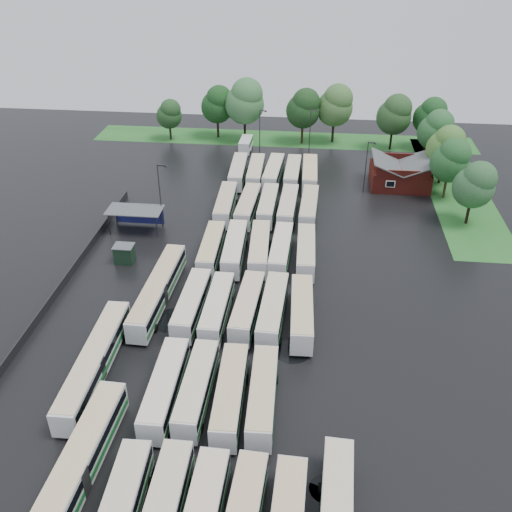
# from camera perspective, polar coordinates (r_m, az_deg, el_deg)

# --- Properties ---
(ground) EXTENTS (160.00, 160.00, 0.00)m
(ground) POSITION_cam_1_polar(r_m,az_deg,el_deg) (67.01, -2.82, -7.02)
(ground) COLOR black
(ground) RESTS_ON ground
(brick_building) EXTENTS (10.07, 8.60, 5.39)m
(brick_building) POSITION_cam_1_polar(r_m,az_deg,el_deg) (103.75, 14.18, 7.78)
(brick_building) COLOR maroon
(brick_building) RESTS_ON ground
(wash_shed) EXTENTS (8.20, 4.20, 3.58)m
(wash_shed) POSITION_cam_1_polar(r_m,az_deg,el_deg) (87.35, -11.93, 4.35)
(wash_shed) COLOR #2D2D30
(wash_shed) RESTS_ON ground
(utility_hut) EXTENTS (2.70, 2.20, 2.62)m
(utility_hut) POSITION_cam_1_polar(r_m,az_deg,el_deg) (80.02, -13.02, 0.22)
(utility_hut) COLOR black
(utility_hut) RESTS_ON ground
(grass_strip_north) EXTENTS (80.00, 10.00, 0.01)m
(grass_strip_north) POSITION_cam_1_polar(r_m,az_deg,el_deg) (124.08, 2.67, 11.61)
(grass_strip_north) COLOR #266A25
(grass_strip_north) RESTS_ON ground
(grass_strip_east) EXTENTS (10.00, 50.00, 0.01)m
(grass_strip_east) POSITION_cam_1_polar(r_m,az_deg,el_deg) (106.41, 19.40, 6.42)
(grass_strip_east) COLOR #266A25
(grass_strip_east) RESTS_ON ground
(west_fence) EXTENTS (0.10, 50.00, 1.20)m
(west_fence) POSITION_cam_1_polar(r_m,az_deg,el_deg) (78.91, -18.09, -1.70)
(west_fence) COLOR #2D2D30
(west_fence) RESTS_ON ground
(bus_r1c0) EXTENTS (2.70, 11.99, 3.33)m
(bus_r1c0) POSITION_cam_1_polar(r_m,az_deg,el_deg) (57.39, -9.08, -12.89)
(bus_r1c0) COLOR silver
(bus_r1c0) RESTS_ON ground
(bus_r1c1) EXTENTS (2.55, 11.59, 3.22)m
(bus_r1c1) POSITION_cam_1_polar(r_m,az_deg,el_deg) (57.04, -5.96, -13.02)
(bus_r1c1) COLOR silver
(bus_r1c1) RESTS_ON ground
(bus_r1c2) EXTENTS (2.87, 11.92, 3.30)m
(bus_r1c2) POSITION_cam_1_polar(r_m,az_deg,el_deg) (56.16, -2.60, -13.65)
(bus_r1c2) COLOR silver
(bus_r1c2) RESTS_ON ground
(bus_r1c3) EXTENTS (2.78, 11.65, 3.23)m
(bus_r1c3) POSITION_cam_1_polar(r_m,az_deg,el_deg) (56.07, 0.67, -13.77)
(bus_r1c3) COLOR silver
(bus_r1c3) RESTS_ON ground
(bus_r2c0) EXTENTS (2.73, 11.75, 3.26)m
(bus_r2c0) POSITION_cam_1_polar(r_m,az_deg,el_deg) (67.78, -6.44, -4.82)
(bus_r2c0) COLOR silver
(bus_r2c0) RESTS_ON ground
(bus_r2c1) EXTENTS (2.53, 11.57, 3.22)m
(bus_r2c1) POSITION_cam_1_polar(r_m,az_deg,el_deg) (66.93, -3.91, -5.22)
(bus_r2c1) COLOR silver
(bus_r2c1) RESTS_ON ground
(bus_r2c2) EXTENTS (3.07, 11.81, 3.26)m
(bus_r2c2) POSITION_cam_1_polar(r_m,az_deg,el_deg) (66.89, -0.87, -5.14)
(bus_r2c2) COLOR silver
(bus_r2c2) RESTS_ON ground
(bus_r2c3) EXTENTS (2.99, 12.15, 3.36)m
(bus_r2c3) POSITION_cam_1_polar(r_m,az_deg,el_deg) (66.41, 1.68, -5.39)
(bus_r2c3) COLOR silver
(bus_r2c3) RESTS_ON ground
(bus_r2c4) EXTENTS (2.99, 12.05, 3.33)m
(bus_r2c4) POSITION_cam_1_polar(r_m,az_deg,el_deg) (66.19, 4.59, -5.65)
(bus_r2c4) COLOR silver
(bus_r2c4) RESTS_ON ground
(bus_r3c0) EXTENTS (2.69, 11.56, 3.20)m
(bus_r3c0) POSITION_cam_1_polar(r_m,az_deg,el_deg) (78.51, -4.49, 0.73)
(bus_r3c0) COLOR silver
(bus_r3c0) RESTS_ON ground
(bus_r3c1) EXTENTS (2.93, 12.03, 3.33)m
(bus_r3c1) POSITION_cam_1_polar(r_m,az_deg,el_deg) (78.22, -2.15, 0.74)
(bus_r3c1) COLOR silver
(bus_r3c1) RESTS_ON ground
(bus_r3c2) EXTENTS (3.11, 12.03, 3.32)m
(bus_r3c2) POSITION_cam_1_polar(r_m,az_deg,el_deg) (78.10, 0.35, 0.71)
(bus_r3c2) COLOR silver
(bus_r3c2) RESTS_ON ground
(bus_r3c3) EXTENTS (2.76, 11.65, 3.23)m
(bus_r3c3) POSITION_cam_1_polar(r_m,az_deg,el_deg) (77.99, 2.50, 0.59)
(bus_r3c3) COLOR silver
(bus_r3c3) RESTS_ON ground
(bus_r3c4) EXTENTS (2.67, 11.53, 3.19)m
(bus_r3c4) POSITION_cam_1_polar(r_m,az_deg,el_deg) (77.88, 5.00, 0.43)
(bus_r3c4) COLOR silver
(bus_r3c4) RESTS_ON ground
(bus_r4c0) EXTENTS (2.91, 12.01, 3.32)m
(bus_r4c0) POSITION_cam_1_polar(r_m,az_deg,el_deg) (90.44, -3.06, 5.15)
(bus_r4c0) COLOR silver
(bus_r4c0) RESTS_ON ground
(bus_r4c1) EXTENTS (3.02, 11.98, 3.31)m
(bus_r4c1) POSITION_cam_1_polar(r_m,az_deg,el_deg) (89.86, -0.81, 5.01)
(bus_r4c1) COLOR silver
(bus_r4c1) RESTS_ON ground
(bus_r4c2) EXTENTS (2.62, 11.57, 3.21)m
(bus_r4c2) POSITION_cam_1_polar(r_m,az_deg,el_deg) (90.12, 1.20, 5.05)
(bus_r4c2) COLOR silver
(bus_r4c2) RESTS_ON ground
(bus_r4c3) EXTENTS (2.83, 11.81, 3.27)m
(bus_r4c3) POSITION_cam_1_polar(r_m,az_deg,el_deg) (89.74, 3.21, 4.91)
(bus_r4c3) COLOR silver
(bus_r4c3) RESTS_ON ground
(bus_r4c4) EXTENTS (2.86, 11.76, 3.25)m
(bus_r4c4) POSITION_cam_1_polar(r_m,az_deg,el_deg) (89.80, 5.31, 4.83)
(bus_r4c4) COLOR silver
(bus_r4c4) RESTS_ON ground
(bus_r5c0) EXTENTS (2.92, 11.89, 3.29)m
(bus_r5c0) POSITION_cam_1_polar(r_m,az_deg,el_deg) (102.60, -1.80, 8.43)
(bus_r5c0) COLOR silver
(bus_r5c0) RESTS_ON ground
(bus_r5c1) EXTENTS (2.71, 11.70, 3.24)m
(bus_r5c1) POSITION_cam_1_polar(r_m,az_deg,el_deg) (102.33, -0.03, 8.37)
(bus_r5c1) COLOR silver
(bus_r5c1) RESTS_ON ground
(bus_r5c2) EXTENTS (3.15, 12.08, 3.33)m
(bus_r5c2) POSITION_cam_1_polar(r_m,az_deg,el_deg) (102.17, 1.76, 8.34)
(bus_r5c2) COLOR silver
(bus_r5c2) RESTS_ON ground
(bus_r5c3) EXTENTS (2.66, 11.67, 3.24)m
(bus_r5c3) POSITION_cam_1_polar(r_m,az_deg,el_deg) (102.14, 3.67, 8.25)
(bus_r5c3) COLOR silver
(bus_r5c3) RESTS_ON ground
(bus_r5c4) EXTENTS (2.79, 12.18, 3.38)m
(bus_r5c4) POSITION_cam_1_polar(r_m,az_deg,el_deg) (101.90, 5.39, 8.17)
(bus_r5c4) COLOR silver
(bus_r5c4) RESTS_ON ground
(artic_bus_west_a) EXTENTS (3.18, 18.18, 3.36)m
(artic_bus_west_a) POSITION_cam_1_polar(r_m,az_deg,el_deg) (52.38, -17.55, -19.81)
(artic_bus_west_a) COLOR silver
(artic_bus_west_a) RESTS_ON ground
(artic_bus_west_b) EXTENTS (3.07, 17.73, 3.28)m
(artic_bus_west_b) POSITION_cam_1_polar(r_m,az_deg,el_deg) (70.76, -9.76, -3.36)
(artic_bus_west_b) COLOR silver
(artic_bus_west_b) RESTS_ON ground
(artic_bus_west_c) EXTENTS (2.78, 17.63, 3.26)m
(artic_bus_west_c) POSITION_cam_1_polar(r_m,az_deg,el_deg) (61.73, -15.83, -10.16)
(artic_bus_west_c) COLOR silver
(artic_bus_west_c) RESTS_ON ground
(minibus) EXTENTS (2.34, 5.93, 2.57)m
(minibus) POSITION_cam_1_polar(r_m,az_deg,el_deg) (116.70, -1.03, 11.10)
(minibus) COLOR white
(minibus) RESTS_ON ground
(tree_north_0) EXTENTS (5.28, 5.28, 8.74)m
(tree_north_0) POSITION_cam_1_polar(r_m,az_deg,el_deg) (123.04, -8.64, 13.89)
(tree_north_0) COLOR black
(tree_north_0) RESTS_ON ground
(tree_north_1) EXTENTS (6.74, 6.74, 11.17)m
(tree_north_1) POSITION_cam_1_polar(r_m,az_deg,el_deg) (123.02, -3.83, 14.92)
(tree_north_1) COLOR black
(tree_north_1) RESTS_ON ground
(tree_north_2) EXTENTS (8.02, 8.02, 13.28)m
(tree_north_2) POSITION_cam_1_polar(r_m,az_deg,el_deg) (120.14, -1.07, 15.26)
(tree_north_2) COLOR black
(tree_north_2) RESTS_ON ground
(tree_north_3) EXTENTS (6.97, 6.97, 11.54)m
(tree_north_3) POSITION_cam_1_polar(r_m,az_deg,el_deg) (119.62, 4.83, 14.53)
(tree_north_3) COLOR #302213
(tree_north_3) RESTS_ON ground
(tree_north_4) EXTENTS (7.39, 7.39, 12.25)m
(tree_north_4) POSITION_cam_1_polar(r_m,az_deg,el_deg) (120.77, 7.98, 14.73)
(tree_north_4) COLOR black
(tree_north_4) RESTS_ON ground
(tree_north_5) EXTENTS (6.88, 6.88, 11.40)m
(tree_north_5) POSITION_cam_1_polar(r_m,az_deg,el_deg) (118.84, 13.74, 13.62)
(tree_north_5) COLOR black
(tree_north_5) RESTS_ON ground
(tree_north_6) EXTENTS (6.46, 6.46, 10.69)m
(tree_north_6) POSITION_cam_1_polar(r_m,az_deg,el_deg) (121.18, 17.07, 13.25)
(tree_north_6) COLOR #351E11
(tree_north_6) RESTS_ON ground
(tree_east_0) EXTENTS (6.23, 6.23, 10.31)m
(tree_east_0) POSITION_cam_1_polar(r_m,az_deg,el_deg) (91.61, 21.10, 6.70)
(tree_east_0) COLOR black
(tree_east_0) RESTS_ON ground
(tree_east_1) EXTENTS (6.37, 6.37, 10.56)m
(tree_east_1) POSITION_cam_1_polar(r_m,az_deg,el_deg) (99.38, 18.94, 9.07)
(tree_east_1) COLOR #372817
(tree_east_1) RESTS_ON ground
(tree_east_2) EXTENTS (6.47, 6.47, 10.72)m
(tree_east_2) POSITION_cam_1_polar(r_m,az_deg,el_deg) (105.02, 18.51, 10.36)
(tree_east_2) COLOR black
(tree_east_2) RESTS_ON ground
(tree_east_3) EXTENTS (6.53, 6.53, 10.81)m
(tree_east_3) POSITION_cam_1_polar(r_m,az_deg,el_deg) (113.07, 17.60, 11.97)
(tree_east_3) COLOR #332719
(tree_east_3) RESTS_ON ground
(tree_east_4) EXTENTS (5.24, 5.21, 8.62)m
(tree_east_4) POSITION_cam_1_polar(r_m,az_deg,el_deg) (120.72, 17.24, 12.49)
(tree_east_4) COLOR black
(tree_east_4) RESTS_ON ground
(lamp_post_ne) EXTENTS (1.39, 0.27, 9.05)m
(lamp_post_ne) POSITION_cam_1_polar(r_m,az_deg,el_deg) (98.55, 11.02, 9.05)
(lamp_post_ne) COLOR #2D2D30
(lamp_post_ne) RESTS_ON ground
(lamp_post_nw) EXTENTS (1.56, 0.30, 10.14)m
(lamp_post_nw) POSITION_cam_1_polar(r_m,az_deg,el_deg) (86.21, -9.52, 6.38)
(lamp_post_nw) COLOR #2D2D30
(lamp_post_nw) RESTS_ON ground
(lamp_post_back_w) EXTENTS (1.44, 0.28, 9.37)m
(lamp_post_back_w) POSITION_cam_1_polar(r_m,az_deg,el_deg) (112.32, 0.44, 12.46)
(lamp_post_back_w) COLOR #2D2D30
(lamp_post_back_w) RESTS_ON ground
(lamp_post_back_e) EXTENTS (1.47, 0.29, 9.53)m
(lamp_post_back_e) POSITION_cam_1_polar(r_m,az_deg,el_deg) (112.45, 5.49, 12.40)
(lamp_post_back_e) COLOR #2D2D30
(lamp_post_back_e) RESTS_ON ground
(puddle_0) EXTENTS (3.82, 3.82, 0.01)m
(puddle_0) POSITION_cam_1_polar(r_m,az_deg,el_deg) (52.99, -12.06, -21.13)
(puddle_0) COLOR black
(puddle_0) RESTS_ON ground
(puddle_1) EXTENTS (4.36, 4.36, 0.01)m
(puddle_1) POSITION_cam_1_polar(r_m,az_deg,el_deg) (50.79, 4.90, -23.53)
(puddle_1) COLOR black
(puddle_1) RESTS_ON ground
(puddle_2) EXTENTS (4.85, 4.85, 0.01)m
(puddle_2) POSITION_cam_1_polar(r_m,az_deg,el_deg) (68.50, -8.30, -6.39)
(puddle_2) COLOR black
(puddle_2) RESTS_ON ground
(puddle_3) EXTENTS (4.07, 4.07, 0.01)m
(puddle_3) POSITION_cam_1_polar(r_m,az_deg,el_deg) (63.58, 3.68, -9.52)
(puddle_3) COLOR black
(puddle_3) RESTS_ON ground
(puddle_4) EXTENTS (2.91, 2.91, 0.01)m
(puddle_4) POSITION_cam_1_polar(r_m,az_deg,el_deg) (51.84, 7.03, -22.11)
(puddle_4) COLOR black
(puddle_4) RESTS_ON ground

